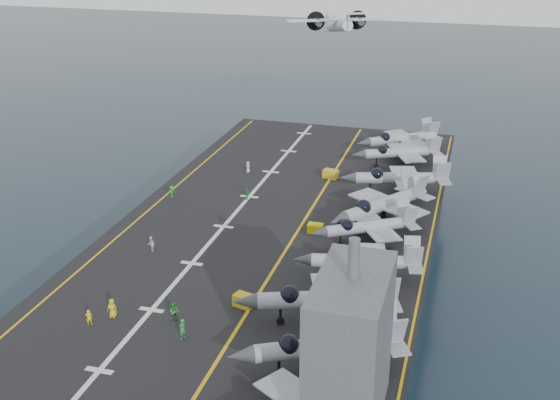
# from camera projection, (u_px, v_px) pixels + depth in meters

# --- Properties ---
(ground) EXTENTS (500.00, 500.00, 0.00)m
(ground) POSITION_uv_depth(u_px,v_px,m) (271.00, 308.00, 87.66)
(ground) COLOR #142135
(ground) RESTS_ON ground
(hull) EXTENTS (36.00, 90.00, 10.00)m
(hull) POSITION_uv_depth(u_px,v_px,m) (271.00, 272.00, 85.75)
(hull) COLOR #56595E
(hull) RESTS_ON ground
(flight_deck) EXTENTS (38.00, 92.00, 0.40)m
(flight_deck) POSITION_uv_depth(u_px,v_px,m) (271.00, 234.00, 83.76)
(flight_deck) COLOR black
(flight_deck) RESTS_ON hull
(foul_line) EXTENTS (0.35, 90.00, 0.02)m
(foul_line) POSITION_uv_depth(u_px,v_px,m) (295.00, 235.00, 82.91)
(foul_line) COLOR gold
(foul_line) RESTS_ON flight_deck
(landing_centerline) EXTENTS (0.50, 90.00, 0.02)m
(landing_centerline) POSITION_uv_depth(u_px,v_px,m) (224.00, 226.00, 85.20)
(landing_centerline) COLOR silver
(landing_centerline) RESTS_ON flight_deck
(deck_edge_port) EXTENTS (0.25, 90.00, 0.02)m
(deck_edge_port) POSITION_uv_depth(u_px,v_px,m) (141.00, 216.00, 87.99)
(deck_edge_port) COLOR gold
(deck_edge_port) RESTS_ON flight_deck
(deck_edge_stbd) EXTENTS (0.25, 90.00, 0.02)m
(deck_edge_stbd) POSITION_uv_depth(u_px,v_px,m) (428.00, 251.00, 78.97)
(deck_edge_stbd) COLOR gold
(deck_edge_stbd) RESTS_ON flight_deck
(island_superstructure) EXTENTS (5.00, 10.00, 15.00)m
(island_superstructure) POSITION_uv_depth(u_px,v_px,m) (350.00, 333.00, 50.35)
(island_superstructure) COLOR #56595E
(island_superstructure) RESTS_ON flight_deck
(fighter_jet_1) EXTENTS (17.63, 15.50, 5.13)m
(fighter_jet_1) POSITION_uv_depth(u_px,v_px,m) (328.00, 344.00, 57.66)
(fighter_jet_1) COLOR gray
(fighter_jet_1) RESTS_ON flight_deck
(fighter_jet_2) EXTENTS (17.76, 14.66, 5.29)m
(fighter_jet_2) POSITION_uv_depth(u_px,v_px,m) (326.00, 298.00, 64.43)
(fighter_jet_2) COLOR gray
(fighter_jet_2) RESTS_ON flight_deck
(fighter_jet_3) EXTENTS (14.89, 11.53, 4.62)m
(fighter_jet_3) POSITION_uv_depth(u_px,v_px,m) (365.00, 260.00, 72.03)
(fighter_jet_3) COLOR gray
(fighter_jet_3) RESTS_ON flight_deck
(fighter_jet_4) EXTENTS (15.27, 13.92, 4.41)m
(fighter_jet_4) POSITION_uv_depth(u_px,v_px,m) (370.00, 225.00, 80.22)
(fighter_jet_4) COLOR gray
(fighter_jet_4) RESTS_ON flight_deck
(fighter_jet_5) EXTENTS (17.32, 18.60, 5.38)m
(fighter_jet_5) POSITION_uv_depth(u_px,v_px,m) (383.00, 203.00, 85.07)
(fighter_jet_5) COLOR #9FA9AF
(fighter_jet_5) RESTS_ON flight_deck
(fighter_jet_6) EXTENTS (16.73, 13.34, 5.09)m
(fighter_jet_6) POSITION_uv_depth(u_px,v_px,m) (401.00, 177.00, 93.86)
(fighter_jet_6) COLOR #9AA3AB
(fighter_jet_6) RESTS_ON flight_deck
(fighter_jet_7) EXTENTS (16.01, 13.86, 4.67)m
(fighter_jet_7) POSITION_uv_depth(u_px,v_px,m) (401.00, 151.00, 104.42)
(fighter_jet_7) COLOR #8C929B
(fighter_jet_7) RESTS_ON flight_deck
(fighter_jet_8) EXTENTS (16.67, 15.65, 4.82)m
(fighter_jet_8) POSITION_uv_depth(u_px,v_px,m) (402.00, 138.00, 110.51)
(fighter_jet_8) COLOR #9399A2
(fighter_jet_8) RESTS_ON flight_deck
(tow_cart_a) EXTENTS (2.26, 1.78, 1.19)m
(tow_cart_a) POSITION_uv_depth(u_px,v_px,m) (244.00, 300.00, 67.94)
(tow_cart_a) COLOR gold
(tow_cart_a) RESTS_ON flight_deck
(tow_cart_b) EXTENTS (1.84, 1.21, 1.10)m
(tow_cart_b) POSITION_uv_depth(u_px,v_px,m) (315.00, 228.00, 83.44)
(tow_cart_b) COLOR #CBB406
(tow_cart_b) RESTS_ON flight_deck
(tow_cart_c) EXTENTS (2.32, 1.78, 1.24)m
(tow_cart_c) POSITION_uv_depth(u_px,v_px,m) (331.00, 174.00, 100.43)
(tow_cart_c) COLOR gold
(tow_cart_c) RESTS_ON flight_deck
(crew_0) EXTENTS (1.21, 0.86, 1.92)m
(crew_0) POSITION_uv_depth(u_px,v_px,m) (112.00, 308.00, 65.94)
(crew_0) COLOR yellow
(crew_0) RESTS_ON flight_deck
(crew_1) EXTENTS (1.16, 1.07, 1.61)m
(crew_1) POSITION_uv_depth(u_px,v_px,m) (89.00, 317.00, 64.72)
(crew_1) COLOR yellow
(crew_1) RESTS_ON flight_deck
(crew_2) EXTENTS (1.10, 1.27, 1.79)m
(crew_2) POSITION_uv_depth(u_px,v_px,m) (151.00, 244.00, 78.71)
(crew_2) COLOR silver
(crew_2) RESTS_ON flight_deck
(crew_3) EXTENTS (1.18, 1.13, 1.64)m
(crew_3) POSITION_uv_depth(u_px,v_px,m) (172.00, 192.00, 93.62)
(crew_3) COLOR #1E9223
(crew_3) RESTS_ON flight_deck
(crew_4) EXTENTS (1.19, 1.02, 1.67)m
(crew_4) POSITION_uv_depth(u_px,v_px,m) (247.00, 194.00, 92.81)
(crew_4) COLOR #268C33
(crew_4) RESTS_ON flight_deck
(crew_5) EXTENTS (0.83, 1.10, 1.68)m
(crew_5) POSITION_uv_depth(u_px,v_px,m) (248.00, 167.00, 102.47)
(crew_5) COLOR silver
(crew_5) RESTS_ON flight_deck
(crew_6) EXTENTS (1.24, 1.45, 2.03)m
(crew_6) POSITION_uv_depth(u_px,v_px,m) (182.00, 329.00, 62.56)
(crew_6) COLOR #2A8239
(crew_6) RESTS_ON flight_deck
(crew_7) EXTENTS (1.29, 1.07, 1.84)m
(crew_7) POSITION_uv_depth(u_px,v_px,m) (174.00, 312.00, 65.42)
(crew_7) COLOR #268C33
(crew_7) RESTS_ON flight_deck
(transport_plane) EXTENTS (23.81, 20.81, 4.71)m
(transport_plane) POSITION_uv_depth(u_px,v_px,m) (339.00, 26.00, 131.94)
(transport_plane) COLOR #B9BBBD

